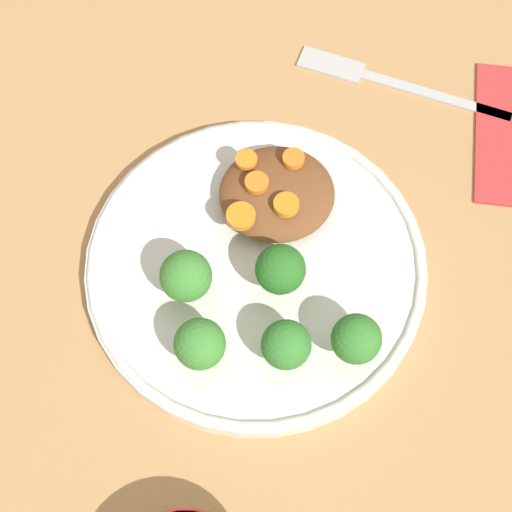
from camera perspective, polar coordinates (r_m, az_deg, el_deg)
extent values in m
plane|color=tan|center=(0.71, 0.00, -1.07)|extent=(4.00, 4.00, 0.00)
cylinder|color=silver|center=(0.71, 0.00, -0.80)|extent=(0.28, 0.28, 0.02)
torus|color=silver|center=(0.70, 0.00, -0.53)|extent=(0.28, 0.28, 0.01)
ellipsoid|color=brown|center=(0.71, 1.40, 4.18)|extent=(0.09, 0.10, 0.03)
cylinder|color=#7FA85B|center=(0.68, -4.56, -2.10)|extent=(0.02, 0.02, 0.02)
sphere|color=#3D8433|center=(0.66, -4.70, -1.34)|extent=(0.04, 0.04, 0.04)
cylinder|color=#7FA85B|center=(0.66, 1.96, -6.53)|extent=(0.02, 0.02, 0.02)
sphere|color=#337A2D|center=(0.64, 2.02, -5.93)|extent=(0.04, 0.04, 0.04)
cylinder|color=#7FA85B|center=(0.68, 1.59, -1.71)|extent=(0.01, 0.01, 0.03)
sphere|color=#286B23|center=(0.66, 1.64, -0.89)|extent=(0.04, 0.04, 0.04)
cylinder|color=#759E51|center=(0.66, 6.50, -6.19)|extent=(0.01, 0.01, 0.03)
sphere|color=#337A2D|center=(0.64, 6.71, -5.51)|extent=(0.04, 0.04, 0.04)
cylinder|color=#759E51|center=(0.66, -3.66, -6.49)|extent=(0.01, 0.01, 0.02)
sphere|color=#3D8433|center=(0.64, -3.77, -5.87)|extent=(0.04, 0.04, 0.04)
cylinder|color=orange|center=(0.71, -0.62, 6.45)|extent=(0.02, 0.02, 0.00)
cylinder|color=orange|center=(0.71, 2.51, 6.49)|extent=(0.02, 0.02, 0.01)
cylinder|color=orange|center=(0.68, -1.02, 2.67)|extent=(0.02, 0.02, 0.01)
cylinder|color=orange|center=(0.69, 2.03, 3.43)|extent=(0.02, 0.02, 0.01)
cylinder|color=orange|center=(0.70, 0.04, 4.90)|extent=(0.02, 0.02, 0.01)
cube|color=#B4B4B4|center=(0.82, 11.90, 10.47)|extent=(0.07, 0.13, 0.01)
cube|color=#B4B4B4|center=(0.83, 5.03, 12.64)|extent=(0.05, 0.07, 0.01)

